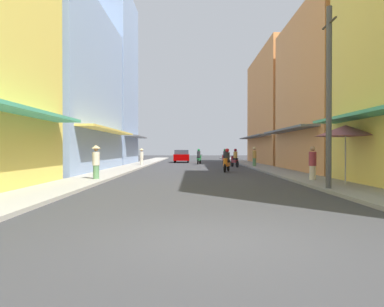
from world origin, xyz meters
name	(u,v)px	position (x,y,z in m)	size (l,w,h in m)	color
ground_plane	(197,168)	(0.00, 23.40, 0.00)	(120.55, 120.55, 0.00)	#38383A
sidewalk_left	(132,167)	(-5.40, 23.40, 0.06)	(2.14, 62.79, 0.12)	#ADA89E
sidewalk_right	(263,167)	(5.40, 23.40, 0.06)	(2.14, 62.79, 0.12)	gray
building_left_mid	(61,90)	(-9.46, 18.66, 5.62)	(7.05, 13.51, 11.25)	#8CA5CC
building_left_far	(103,80)	(-9.46, 30.34, 8.53)	(7.05, 8.83, 17.06)	#8CA5CC
building_right_mid	(341,93)	(9.46, 17.80, 5.25)	(7.05, 10.79, 10.50)	#D88C4C
building_right_far	(288,109)	(9.46, 30.93, 5.66)	(7.05, 13.85, 11.32)	#D88C4C
motorbike_maroon	(236,159)	(3.32, 24.64, 0.70)	(0.65, 1.78, 1.58)	black
motorbike_green	(200,157)	(0.38, 30.60, 0.70)	(0.62, 1.79, 1.58)	black
motorbike_red	(226,157)	(3.04, 31.03, 0.70)	(0.55, 1.81, 1.58)	black
motorbike_orange	(228,161)	(2.00, 18.05, 0.70)	(0.70, 1.76, 1.58)	black
parked_car	(183,156)	(-1.55, 35.45, 0.74)	(1.82, 4.13, 1.45)	#8C0000
pedestrian_midway	(97,161)	(-4.89, 10.95, 0.97)	(0.44, 0.44, 1.72)	#598C59
pedestrian_crossing	(143,156)	(-4.88, 26.09, 0.91)	(0.44, 0.44, 1.62)	beige
pedestrian_foreground	(314,164)	(5.20, 10.43, 0.83)	(0.34, 0.34, 1.66)	beige
pedestrian_far	(256,156)	(4.89, 23.93, 0.98)	(0.44, 0.44, 1.74)	#598C59
vendor_umbrella	(347,131)	(5.85, 8.44, 2.27)	(2.37, 2.37, 2.50)	#99999E
utility_pole	(330,97)	(4.58, 6.90, 3.39)	(0.20, 1.20, 6.64)	#4C4C4F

